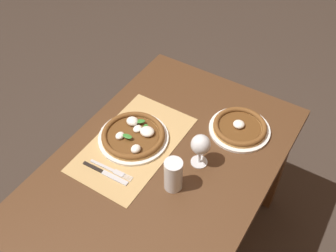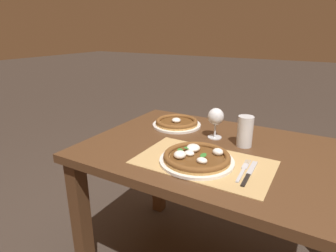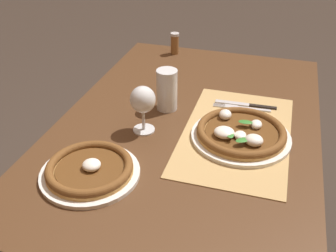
{
  "view_description": "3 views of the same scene",
  "coord_description": "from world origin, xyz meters",
  "px_view_note": "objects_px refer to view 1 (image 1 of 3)",
  "views": [
    {
      "loc": [
        0.83,
        0.55,
        2.02
      ],
      "look_at": [
        -0.15,
        -0.06,
        0.8
      ],
      "focal_mm": 42.0,
      "sensor_mm": 36.0,
      "label": 1
    },
    {
      "loc": [
        0.36,
        -1.14,
        1.26
      ],
      "look_at": [
        -0.25,
        -0.08,
        0.84
      ],
      "focal_mm": 30.0,
      "sensor_mm": 36.0,
      "label": 2
    },
    {
      "loc": [
        -1.09,
        -0.25,
        1.43
      ],
      "look_at": [
        -0.19,
        0.02,
        0.83
      ],
      "focal_mm": 42.0,
      "sensor_mm": 36.0,
      "label": 3
    }
  ],
  "objects_px": {
    "pizza_near": "(134,136)",
    "wine_glass": "(201,146)",
    "pint_glass": "(173,175)",
    "fork": "(111,170)",
    "knife": "(105,173)",
    "pizza_far": "(240,127)"
  },
  "relations": [
    {
      "from": "pizza_near",
      "to": "wine_glass",
      "type": "xyz_separation_m",
      "value": [
        -0.04,
        0.3,
        0.08
      ]
    },
    {
      "from": "pizza_near",
      "to": "pint_glass",
      "type": "bearing_deg",
      "value": 66.32
    },
    {
      "from": "pizza_near",
      "to": "fork",
      "type": "height_order",
      "value": "pizza_near"
    },
    {
      "from": "pizza_near",
      "to": "knife",
      "type": "xyz_separation_m",
      "value": [
        0.21,
        0.01,
        -0.02
      ]
    },
    {
      "from": "wine_glass",
      "to": "knife",
      "type": "relative_size",
      "value": 0.72
    },
    {
      "from": "wine_glass",
      "to": "fork",
      "type": "bearing_deg",
      "value": -51.22
    },
    {
      "from": "pizza_near",
      "to": "pint_glass",
      "type": "xyz_separation_m",
      "value": [
        0.12,
        0.27,
        0.05
      ]
    },
    {
      "from": "knife",
      "to": "fork",
      "type": "bearing_deg",
      "value": 156.93
    },
    {
      "from": "pizza_far",
      "to": "fork",
      "type": "xyz_separation_m",
      "value": [
        0.48,
        -0.35,
        -0.01
      ]
    },
    {
      "from": "fork",
      "to": "pint_glass",
      "type": "bearing_deg",
      "value": 105.28
    },
    {
      "from": "pizza_far",
      "to": "fork",
      "type": "relative_size",
      "value": 1.36
    },
    {
      "from": "pizza_near",
      "to": "knife",
      "type": "bearing_deg",
      "value": 2.94
    },
    {
      "from": "pizza_far",
      "to": "pint_glass",
      "type": "distance_m",
      "value": 0.42
    },
    {
      "from": "pint_glass",
      "to": "fork",
      "type": "relative_size",
      "value": 0.72
    },
    {
      "from": "pint_glass",
      "to": "knife",
      "type": "distance_m",
      "value": 0.29
    },
    {
      "from": "pizza_near",
      "to": "wine_glass",
      "type": "bearing_deg",
      "value": 97.01
    },
    {
      "from": "pizza_far",
      "to": "wine_glass",
      "type": "distance_m",
      "value": 0.28
    },
    {
      "from": "pint_glass",
      "to": "fork",
      "type": "xyz_separation_m",
      "value": [
        0.07,
        -0.25,
        -0.06
      ]
    },
    {
      "from": "knife",
      "to": "wine_glass",
      "type": "bearing_deg",
      "value": 130.78
    },
    {
      "from": "pizza_near",
      "to": "knife",
      "type": "height_order",
      "value": "pizza_near"
    },
    {
      "from": "wine_glass",
      "to": "pint_glass",
      "type": "relative_size",
      "value": 1.07
    },
    {
      "from": "pizza_far",
      "to": "wine_glass",
      "type": "relative_size",
      "value": 1.76
    }
  ]
}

